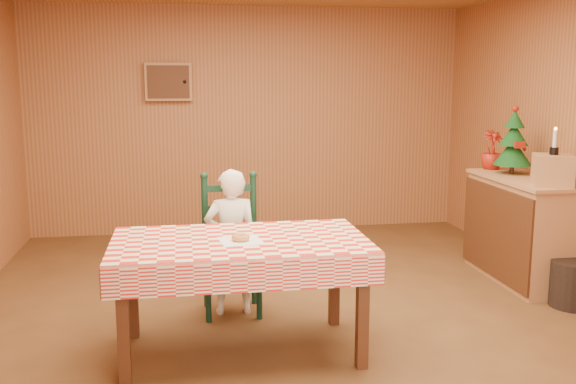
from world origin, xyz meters
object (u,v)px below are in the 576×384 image
Objects in this scene: seated_child at (231,242)px; christmas_tree at (513,143)px; ladder_chair at (231,248)px; crate at (553,170)px; shelf_unit at (522,229)px; storage_bin at (574,284)px; dining_table at (240,251)px.

seated_child is 1.81× the size of christmas_tree.
ladder_chair is 2.68m from crate.
ladder_chair is 2.64m from shelf_unit.
christmas_tree is (2.62, 0.65, 0.65)m from seated_child.
crate is at bearing 101.65° from storage_bin.
shelf_unit is (2.61, 0.40, -0.10)m from seated_child.
seated_child reaches higher than ladder_chair.
seated_child is 3.75× the size of crate.
crate reaches higher than ladder_chair.
storage_bin is at bearing 173.40° from seated_child.
christmas_tree is (-0.00, 0.65, 0.16)m from crate.
storage_bin is (0.06, -0.31, -0.87)m from crate.
shelf_unit is at bearing 95.81° from storage_bin.
crate reaches higher than seated_child.
shelf_unit is 3.36× the size of storage_bin.
seated_child is at bearing -166.16° from christmas_tree.
christmas_tree is (2.62, 1.38, 0.52)m from dining_table.
dining_table is 2.77m from storage_bin.
ladder_chair reaches higher than shelf_unit.
seated_child reaches higher than shelf_unit.
ladder_chair reaches higher than storage_bin.
christmas_tree is at bearing 27.69° from dining_table.
shelf_unit is 4.13× the size of crate.
ladder_chair is 0.08m from seated_child.
ladder_chair is at bearing -167.34° from christmas_tree.
ladder_chair is (-0.00, 0.79, -0.18)m from dining_table.
storage_bin is at bearing 8.86° from dining_table.
shelf_unit is (2.61, 0.34, -0.04)m from ladder_chair.
shelf_unit is at bearing -171.37° from seated_child.
christmas_tree reaches higher than ladder_chair.
ladder_chair is 3.60× the size of crate.
seated_child is 2.65m from shelf_unit.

